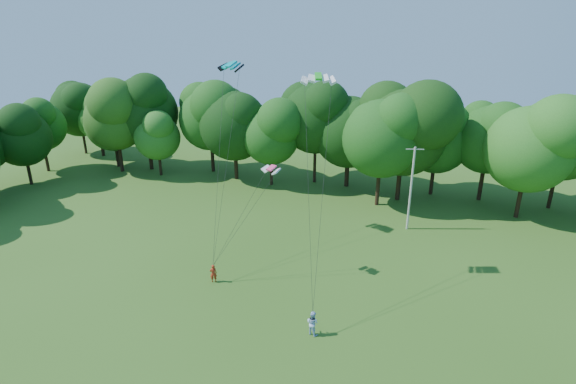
% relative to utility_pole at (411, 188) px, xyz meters
% --- Properties ---
extents(utility_pole, '(1.68, 0.56, 8.62)m').
position_rel_utility_pole_xyz_m(utility_pole, '(0.00, 0.00, 0.00)').
color(utility_pole, '#B3B3AA').
rests_on(utility_pole, ground).
extents(kite_flyer_left, '(0.68, 0.61, 1.55)m').
position_rel_utility_pole_xyz_m(kite_flyer_left, '(-13.65, -15.65, -3.64)').
color(kite_flyer_left, '#B22D17').
rests_on(kite_flyer_left, ground).
extents(kite_flyer_right, '(1.03, 0.92, 1.77)m').
position_rel_utility_pole_xyz_m(kite_flyer_right, '(-4.17, -19.11, -3.54)').
color(kite_flyer_right, '#B4CEF9').
rests_on(kite_flyer_right, ground).
extents(kite_teal, '(2.70, 1.84, 0.58)m').
position_rel_utility_pole_xyz_m(kite_teal, '(-16.32, -5.68, 11.82)').
color(kite_teal, '#059EA5').
rests_on(kite_teal, ground).
extents(kite_green, '(2.72, 1.91, 0.49)m').
position_rel_utility_pole_xyz_m(kite_green, '(-6.57, -10.95, 11.68)').
color(kite_green, green).
rests_on(kite_green, ground).
extents(kite_pink, '(1.71, 1.23, 0.34)m').
position_rel_utility_pole_xyz_m(kite_pink, '(-9.83, -12.30, 4.73)').
color(kite_pink, '#F7447B').
rests_on(kite_pink, ground).
extents(tree_back_west, '(8.95, 8.95, 13.02)m').
position_rel_utility_pole_xyz_m(tree_back_west, '(-39.95, 5.41, 3.71)').
color(tree_back_west, black).
rests_on(tree_back_west, ground).
extents(tree_back_center, '(10.73, 10.73, 15.60)m').
position_rel_utility_pole_xyz_m(tree_back_center, '(-2.00, 7.92, 5.32)').
color(tree_back_center, '#332713').
rests_on(tree_back_center, ground).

